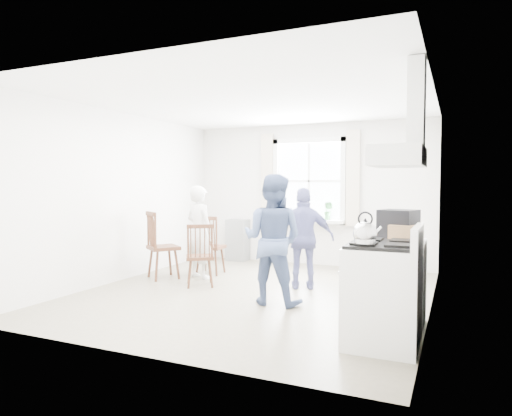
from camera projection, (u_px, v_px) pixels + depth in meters
The scene contains 16 objects.
room_shell at pixel (255, 198), 6.18m from camera, with size 4.62×5.12×2.64m.
window_assembly at pixel (309, 186), 8.41m from camera, with size 1.88×0.24×1.70m.
range_hood at pixel (404, 139), 4.08m from camera, with size 0.45×0.76×0.94m.
shelf_unit at pixel (238, 240), 8.92m from camera, with size 0.40×0.30×0.80m, color gray.
gas_stove at pixel (384, 293), 4.22m from camera, with size 0.68×0.76×1.12m.
kettle at pixel (365, 234), 4.04m from camera, with size 0.21×0.21×0.30m.
low_cabinet at pixel (400, 282), 4.83m from camera, with size 0.50×0.55×0.90m, color white.
stereo_stack at pixel (398, 225), 4.85m from camera, with size 0.43×0.41×0.32m.
cardboard_box at pixel (403, 233), 4.69m from camera, with size 0.27×0.19×0.17m, color #966F48.
windsor_chair_a at pixel (208, 239), 7.48m from camera, with size 0.45×0.44×0.98m.
windsor_chair_b at pixel (156, 238), 7.14m from camera, with size 0.63×0.62×1.07m.
windsor_chair_c at pixel (200, 248), 6.57m from camera, with size 0.53×0.53×0.93m.
person_left at pixel (200, 232), 7.21m from camera, with size 0.54×0.54×1.47m, color silver.
person_mid at pixel (273, 239), 5.66m from camera, with size 0.78×0.78×1.61m, color #475985.
person_right at pixel (304, 238), 6.49m from camera, with size 0.85×0.85×1.44m, color navy.
potted_plant at pixel (328, 211), 8.19m from camera, with size 0.18×0.18×0.33m, color #2F6B36.
Camera 1 is at (2.51, -5.64, 1.49)m, focal length 32.00 mm.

